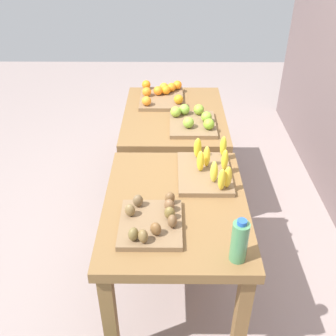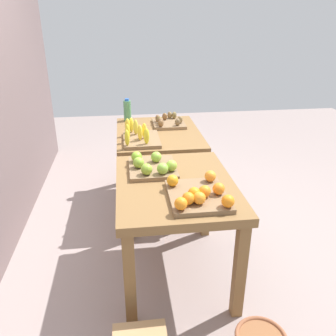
{
  "view_description": "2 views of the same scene",
  "coord_description": "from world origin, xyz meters",
  "px_view_note": "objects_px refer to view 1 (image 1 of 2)",
  "views": [
    {
      "loc": [
        2.26,
        -0.03,
        2.14
      ],
      "look_at": [
        0.02,
        -0.05,
        0.62
      ],
      "focal_mm": 41.86,
      "sensor_mm": 36.0,
      "label": 1
    },
    {
      "loc": [
        -2.67,
        0.32,
        1.82
      ],
      "look_at": [
        0.09,
        -0.03,
        0.58
      ],
      "focal_mm": 37.31,
      "sensor_mm": 36.0,
      "label": 2
    }
  ],
  "objects_px": {
    "orange_bin": "(162,95)",
    "kiwi_bin": "(152,221)",
    "display_table_left": "(174,125)",
    "banana_crate": "(208,169)",
    "display_table_right": "(175,217)",
    "apple_bin": "(193,121)",
    "water_bottle": "(239,241)",
    "cardboard_produce_box": "(201,135)",
    "wicker_basket": "(140,133)"
  },
  "relations": [
    {
      "from": "orange_bin",
      "to": "wicker_basket",
      "type": "distance_m",
      "value": 0.93
    },
    {
      "from": "display_table_left",
      "to": "cardboard_produce_box",
      "type": "relative_size",
      "value": 2.6
    },
    {
      "from": "cardboard_produce_box",
      "to": "banana_crate",
      "type": "bearing_deg",
      "value": -3.44
    },
    {
      "from": "display_table_right",
      "to": "orange_bin",
      "type": "relative_size",
      "value": 2.35
    },
    {
      "from": "banana_crate",
      "to": "cardboard_produce_box",
      "type": "height_order",
      "value": "banana_crate"
    },
    {
      "from": "orange_bin",
      "to": "kiwi_bin",
      "type": "relative_size",
      "value": 1.21
    },
    {
      "from": "kiwi_bin",
      "to": "apple_bin",
      "type": "bearing_deg",
      "value": 166.74
    },
    {
      "from": "orange_bin",
      "to": "wicker_basket",
      "type": "height_order",
      "value": "orange_bin"
    },
    {
      "from": "orange_bin",
      "to": "wicker_basket",
      "type": "xyz_separation_m",
      "value": [
        -0.58,
        -0.24,
        -0.68
      ]
    },
    {
      "from": "display_table_right",
      "to": "water_bottle",
      "type": "xyz_separation_m",
      "value": [
        0.42,
        0.28,
        0.22
      ]
    },
    {
      "from": "water_bottle",
      "to": "cardboard_produce_box",
      "type": "distance_m",
      "value": 2.49
    },
    {
      "from": "banana_crate",
      "to": "kiwi_bin",
      "type": "relative_size",
      "value": 1.2
    },
    {
      "from": "kiwi_bin",
      "to": "wicker_basket",
      "type": "height_order",
      "value": "kiwi_bin"
    },
    {
      "from": "display_table_left",
      "to": "wicker_basket",
      "type": "xyz_separation_m",
      "value": [
        -0.84,
        -0.35,
        -0.53
      ]
    },
    {
      "from": "display_table_left",
      "to": "orange_bin",
      "type": "relative_size",
      "value": 2.35
    },
    {
      "from": "apple_bin",
      "to": "banana_crate",
      "type": "height_order",
      "value": "banana_crate"
    },
    {
      "from": "water_bottle",
      "to": "cardboard_produce_box",
      "type": "height_order",
      "value": "water_bottle"
    },
    {
      "from": "orange_bin",
      "to": "cardboard_produce_box",
      "type": "xyz_separation_m",
      "value": [
        -0.57,
        0.41,
        -0.7
      ]
    },
    {
      "from": "display_table_right",
      "to": "kiwi_bin",
      "type": "height_order",
      "value": "kiwi_bin"
    },
    {
      "from": "banana_crate",
      "to": "wicker_basket",
      "type": "distance_m",
      "value": 1.91
    },
    {
      "from": "wicker_basket",
      "to": "apple_bin",
      "type": "bearing_deg",
      "value": 25.05
    },
    {
      "from": "apple_bin",
      "to": "wicker_basket",
      "type": "relative_size",
      "value": 1.4
    },
    {
      "from": "banana_crate",
      "to": "water_bottle",
      "type": "xyz_separation_m",
      "value": [
        0.68,
        0.09,
        0.07
      ]
    },
    {
      "from": "display_table_left",
      "to": "water_bottle",
      "type": "distance_m",
      "value": 1.58
    },
    {
      "from": "display_table_left",
      "to": "water_bottle",
      "type": "relative_size",
      "value": 4.4
    },
    {
      "from": "orange_bin",
      "to": "banana_crate",
      "type": "xyz_separation_m",
      "value": [
        1.12,
        0.3,
        0.01
      ]
    },
    {
      "from": "display_table_right",
      "to": "apple_bin",
      "type": "xyz_separation_m",
      "value": [
        -0.91,
        0.14,
        0.15
      ]
    },
    {
      "from": "display_table_right",
      "to": "apple_bin",
      "type": "distance_m",
      "value": 0.94
    },
    {
      "from": "orange_bin",
      "to": "apple_bin",
      "type": "distance_m",
      "value": 0.53
    },
    {
      "from": "banana_crate",
      "to": "water_bottle",
      "type": "distance_m",
      "value": 0.68
    },
    {
      "from": "display_table_right",
      "to": "cardboard_produce_box",
      "type": "bearing_deg",
      "value": 171.26
    },
    {
      "from": "display_table_right",
      "to": "orange_bin",
      "type": "bearing_deg",
      "value": -175.64
    },
    {
      "from": "display_table_right",
      "to": "banana_crate",
      "type": "bearing_deg",
      "value": 142.43
    },
    {
      "from": "apple_bin",
      "to": "banana_crate",
      "type": "distance_m",
      "value": 0.66
    },
    {
      "from": "banana_crate",
      "to": "water_bottle",
      "type": "bearing_deg",
      "value": 7.31
    },
    {
      "from": "banana_crate",
      "to": "kiwi_bin",
      "type": "distance_m",
      "value": 0.56
    },
    {
      "from": "apple_bin",
      "to": "water_bottle",
      "type": "relative_size",
      "value": 1.69
    },
    {
      "from": "display_table_left",
      "to": "banana_crate",
      "type": "relative_size",
      "value": 2.36
    },
    {
      "from": "apple_bin",
      "to": "water_bottle",
      "type": "height_order",
      "value": "water_bottle"
    },
    {
      "from": "display_table_left",
      "to": "apple_bin",
      "type": "distance_m",
      "value": 0.29
    },
    {
      "from": "apple_bin",
      "to": "banana_crate",
      "type": "relative_size",
      "value": 0.91
    },
    {
      "from": "apple_bin",
      "to": "cardboard_produce_box",
      "type": "distance_m",
      "value": 1.26
    },
    {
      "from": "orange_bin",
      "to": "kiwi_bin",
      "type": "distance_m",
      "value": 1.58
    },
    {
      "from": "display_table_left",
      "to": "wicker_basket",
      "type": "height_order",
      "value": "display_table_left"
    },
    {
      "from": "display_table_left",
      "to": "display_table_right",
      "type": "distance_m",
      "value": 1.12
    },
    {
      "from": "kiwi_bin",
      "to": "wicker_basket",
      "type": "distance_m",
      "value": 2.27
    },
    {
      "from": "orange_bin",
      "to": "water_bottle",
      "type": "xyz_separation_m",
      "value": [
        1.8,
        0.39,
        0.07
      ]
    },
    {
      "from": "display_table_right",
      "to": "kiwi_bin",
      "type": "bearing_deg",
      "value": -31.84
    },
    {
      "from": "display_table_right",
      "to": "water_bottle",
      "type": "bearing_deg",
      "value": 34.25
    },
    {
      "from": "cardboard_produce_box",
      "to": "apple_bin",
      "type": "bearing_deg",
      "value": -8.85
    }
  ]
}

